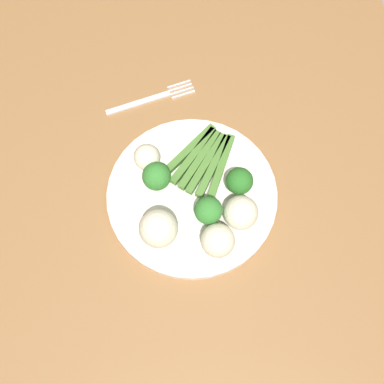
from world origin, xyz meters
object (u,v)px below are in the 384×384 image
at_px(cauliflower_mid, 242,216).
at_px(cauliflower_right, 147,157).
at_px(plate, 192,195).
at_px(broccoli_back, 208,210).
at_px(cauliflower_near_center, 218,241).
at_px(broccoli_front, 239,181).
at_px(dining_table, 190,248).
at_px(fork, 152,99).
at_px(broccoli_back_right, 157,177).
at_px(asparagus_bundle, 204,160).
at_px(cauliflower_edge, 159,229).

bearing_deg(cauliflower_mid, cauliflower_right, -136.12).
relative_size(plate, broccoli_back, 5.17).
xyz_separation_m(plate, cauliflower_near_center, (0.09, 0.02, 0.03)).
bearing_deg(broccoli_front, dining_table, -60.76).
bearing_deg(fork, broccoli_back, -87.59).
bearing_deg(broccoli_back_right, cauliflower_right, -167.55).
relative_size(asparagus_bundle, cauliflower_near_center, 2.59).
bearing_deg(broccoli_back, asparagus_bundle, 171.35).
xyz_separation_m(broccoli_front, broccoli_back, (0.04, -0.06, 0.00)).
bearing_deg(cauliflower_mid, broccoli_back_right, -127.31).
distance_m(dining_table, cauliflower_edge, 0.16).
distance_m(broccoli_back_right, cauliflower_edge, 0.09).
height_order(dining_table, asparagus_bundle, asparagus_bundle).
distance_m(dining_table, asparagus_bundle, 0.17).
bearing_deg(cauliflower_right, plate, 41.70).
relative_size(asparagus_bundle, cauliflower_right, 3.09).
bearing_deg(cauliflower_near_center, plate, -167.81).
relative_size(broccoli_back_right, cauliflower_near_center, 1.07).
distance_m(broccoli_back, cauliflower_mid, 0.05).
relative_size(dining_table, cauliflower_right, 30.36).
xyz_separation_m(asparagus_bundle, broccoli_back_right, (0.03, -0.08, 0.03)).
bearing_deg(cauliflower_edge, broccoli_back_right, 171.85).
xyz_separation_m(plate, broccoli_back, (0.05, 0.02, 0.04)).
bearing_deg(cauliflower_mid, fork, -159.58).
relative_size(dining_table, broccoli_front, 25.08).
distance_m(broccoli_front, fork, 0.24).
bearing_deg(broccoli_front, cauliflower_near_center, -32.29).
bearing_deg(broccoli_front, cauliflower_right, -119.20).
xyz_separation_m(dining_table, fork, (-0.26, -0.02, 0.11)).
distance_m(dining_table, cauliflower_near_center, 0.15).
height_order(cauliflower_mid, cauliflower_near_center, cauliflower_mid).
xyz_separation_m(plate, broccoli_back_right, (-0.03, -0.05, 0.04)).
bearing_deg(broccoli_back_right, cauliflower_mid, 52.69).
bearing_deg(broccoli_front, broccoli_back_right, -104.98).
bearing_deg(broccoli_back, fork, -168.69).
bearing_deg(asparagus_bundle, cauliflower_edge, 1.67).
xyz_separation_m(cauliflower_edge, cauliflower_near_center, (0.03, 0.08, -0.00)).
distance_m(cauliflower_edge, fork, 0.26).
relative_size(dining_table, cauliflower_near_center, 25.49).
xyz_separation_m(broccoli_front, cauliflower_near_center, (0.09, -0.05, -0.00)).
relative_size(cauliflower_edge, cauliflower_near_center, 1.15).
height_order(cauliflower_right, cauliflower_edge, cauliflower_edge).
relative_size(plate, broccoli_front, 5.22).
relative_size(cauliflower_near_center, fork, 0.32).
xyz_separation_m(plate, cauliflower_edge, (0.06, -0.06, 0.04)).
bearing_deg(cauliflower_right, asparagus_bundle, 79.78).
relative_size(broccoli_front, broccoli_back, 0.99).
bearing_deg(dining_table, asparagus_bundle, 157.27).
relative_size(dining_table, broccoli_back, 24.84).
bearing_deg(plate, cauliflower_right, -138.30).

